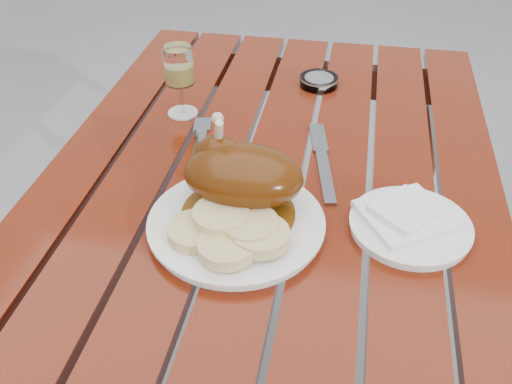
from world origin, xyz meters
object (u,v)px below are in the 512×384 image
at_px(dinner_plate, 236,224).
at_px(ashtray, 319,81).
at_px(wine_glass, 180,82).
at_px(side_plate, 410,226).
at_px(table, 268,311).

relative_size(dinner_plate, ashtray, 3.24).
bearing_deg(ashtray, wine_glass, -146.06).
distance_m(dinner_plate, side_plate, 0.27).
height_order(dinner_plate, ashtray, ashtray).
distance_m(table, ashtray, 0.52).
distance_m(side_plate, ashtray, 0.50).
bearing_deg(table, wine_glass, 141.19).
distance_m(table, side_plate, 0.47).
bearing_deg(wine_glass, table, -38.81).
height_order(dinner_plate, side_plate, dinner_plate).
height_order(dinner_plate, wine_glass, wine_glass).
bearing_deg(dinner_plate, wine_glass, 119.04).
relative_size(table, ashtray, 14.08).
bearing_deg(table, side_plate, -25.93).
relative_size(table, wine_glass, 8.27).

